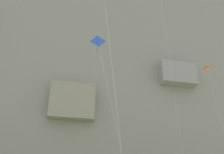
# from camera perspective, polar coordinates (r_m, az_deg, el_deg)

# --- Properties ---
(cliff_face) EXTENTS (180.00, 30.24, 63.76)m
(cliff_face) POSITION_cam_1_polar(r_m,az_deg,el_deg) (72.61, -8.67, -3.23)
(cliff_face) COLOR gray
(cliff_face) RESTS_ON ground
(kite_delta_mid_right) EXTENTS (1.57, 2.71, 21.25)m
(kite_delta_mid_right) POSITION_cam_1_polar(r_m,az_deg,el_deg) (40.88, 18.81, 0.76)
(kite_delta_mid_right) COLOR orange
(kite_delta_mid_right) RESTS_ON ground
(kite_diamond_near_cliff) EXTENTS (3.75, 5.90, 22.37)m
(kite_diamond_near_cliff) POSITION_cam_1_polar(r_m,az_deg,el_deg) (33.16, -2.74, 6.46)
(kite_diamond_near_cliff) COLOR blue
(kite_diamond_near_cliff) RESTS_ON ground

